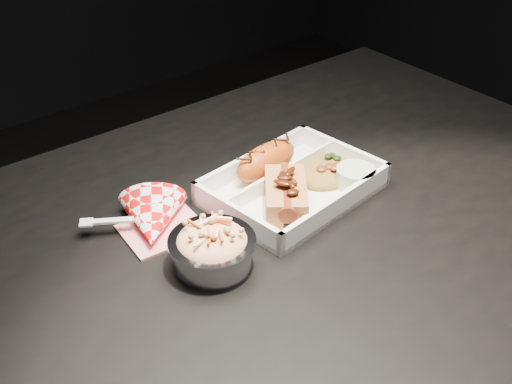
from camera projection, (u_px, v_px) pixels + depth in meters
dining_table at (276, 273)px, 0.96m from camera, size 1.20×0.80×0.75m
food_tray at (292, 188)px, 0.97m from camera, size 0.27×0.21×0.04m
fried_pastry at (266, 161)px, 0.99m from camera, size 0.13×0.06×0.05m
hotdog at (286, 194)px, 0.92m from camera, size 0.11×0.12×0.06m
fried_rice_mound at (326, 167)px, 1.00m from camera, size 0.11×0.10×0.03m
cupcake_liner at (355, 177)px, 0.98m from camera, size 0.06×0.06×0.03m
foil_coleslaw_cup at (212, 247)px, 0.82m from camera, size 0.11×0.11×0.07m
napkin_fork at (152, 220)px, 0.89m from camera, size 0.16×0.15×0.10m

